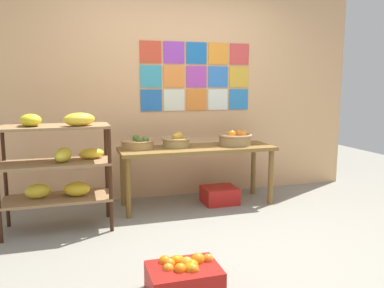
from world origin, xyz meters
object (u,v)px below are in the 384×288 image
fruit_basket_back_right (138,143)px  orange_crate_foreground (184,277)px  produce_crate_under_table (220,195)px  fruit_basket_back_left (235,138)px  display_table (197,154)px  fruit_basket_left (176,141)px  banana_shelf_unit (59,160)px

fruit_basket_back_right → orange_crate_foreground: 1.99m
orange_crate_foreground → produce_crate_under_table: bearing=62.3°
orange_crate_foreground → fruit_basket_back_right: bearing=89.7°
fruit_basket_back_left → produce_crate_under_table: bearing=-172.6°
display_table → fruit_basket_back_left: fruit_basket_back_left is taller
produce_crate_under_table → fruit_basket_left: bearing=170.1°
display_table → fruit_basket_back_left: 0.49m
banana_shelf_unit → fruit_basket_back_left: 1.97m
produce_crate_under_table → banana_shelf_unit: bearing=-169.5°
display_table → fruit_basket_left: bearing=163.6°
fruit_basket_left → display_table: bearing=-16.4°
banana_shelf_unit → orange_crate_foreground: 1.76m
fruit_basket_back_right → display_table: bearing=-8.0°
fruit_basket_back_right → produce_crate_under_table: size_ratio=0.97×
display_table → fruit_basket_back_left: bearing=0.7°
banana_shelf_unit → produce_crate_under_table: banana_shelf_unit is taller
fruit_basket_back_right → produce_crate_under_table: (0.93, -0.11, -0.64)m
display_table → fruit_basket_back_right: fruit_basket_back_right is taller
fruit_basket_back_left → orange_crate_foreground: 2.23m
banana_shelf_unit → display_table: 1.51m
fruit_basket_left → fruit_basket_back_right: fruit_basket_left is taller
display_table → fruit_basket_back_right: (-0.66, 0.09, 0.14)m
display_table → orange_crate_foreground: bearing=-110.3°
display_table → fruit_basket_back_right: 0.68m
banana_shelf_unit → fruit_basket_back_right: banana_shelf_unit is taller
banana_shelf_unit → fruit_basket_back_left: (1.93, 0.35, 0.08)m
display_table → fruit_basket_left: fruit_basket_left is taller
fruit_basket_back_right → fruit_basket_back_left: 1.13m
fruit_basket_back_right → fruit_basket_back_left: fruit_basket_back_left is taller
fruit_basket_back_right → fruit_basket_left: bearing=-3.4°
banana_shelf_unit → fruit_basket_back_right: (0.81, 0.43, 0.06)m
display_table → produce_crate_under_table: bearing=-4.2°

